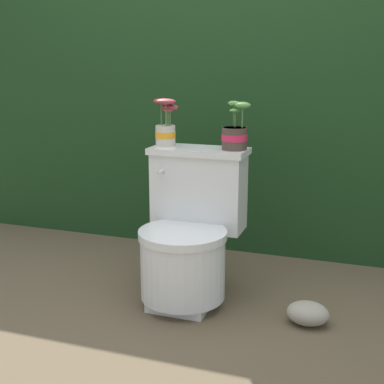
% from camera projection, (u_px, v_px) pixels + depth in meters
% --- Properties ---
extents(ground_plane, '(12.00, 12.00, 0.00)m').
position_uv_depth(ground_plane, '(179.00, 308.00, 2.47)').
color(ground_plane, brown).
extents(hedge_backdrop, '(3.95, 1.03, 1.65)m').
position_uv_depth(hedge_backdrop, '(250.00, 105.00, 3.50)').
color(hedge_backdrop, '#193819').
rests_on(hedge_backdrop, ground).
extents(toilet, '(0.47, 0.54, 0.71)m').
position_uv_depth(toilet, '(190.00, 234.00, 2.52)').
color(toilet, silver).
rests_on(toilet, ground).
extents(potted_plant_left, '(0.13, 0.11, 0.23)m').
position_uv_depth(potted_plant_left, '(166.00, 126.00, 2.59)').
color(potted_plant_left, beige).
rests_on(potted_plant_left, toilet).
extents(potted_plant_midleft, '(0.14, 0.12, 0.22)m').
position_uv_depth(potted_plant_midleft, '(235.00, 134.00, 2.49)').
color(potted_plant_midleft, '#47382D').
rests_on(potted_plant_midleft, toilet).
extents(garden_stone, '(0.18, 0.15, 0.10)m').
position_uv_depth(garden_stone, '(308.00, 313.00, 2.31)').
color(garden_stone, '#9E9384').
rests_on(garden_stone, ground).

